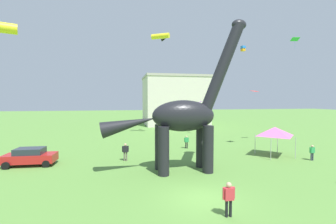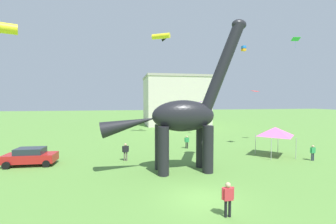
{
  "view_description": "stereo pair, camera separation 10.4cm",
  "coord_description": "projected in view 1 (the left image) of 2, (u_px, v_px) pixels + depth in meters",
  "views": [
    {
      "loc": [
        -4.57,
        -12.74,
        5.76
      ],
      "look_at": [
        -0.61,
        7.13,
        4.71
      ],
      "focal_mm": 24.99,
      "sensor_mm": 36.0,
      "label": 1
    },
    {
      "loc": [
        -4.47,
        -12.76,
        5.76
      ],
      "look_at": [
        -0.61,
        7.13,
        4.71
      ],
      "focal_mm": 24.99,
      "sensor_mm": 36.0,
      "label": 2
    }
  ],
  "objects": [
    {
      "name": "kite_far_right",
      "position": [
        254.0,
        91.0,
        28.78
      ],
      "size": [
        1.21,
        1.07,
        0.16
      ],
      "color": "red"
    },
    {
      "name": "background_building_block",
      "position": [
        174.0,
        100.0,
        55.58
      ],
      "size": [
        14.41,
        12.28,
        11.33
      ],
      "color": "beige",
      "rests_on": "ground_plane"
    },
    {
      "name": "parked_sedan_left",
      "position": [
        30.0,
        156.0,
        20.46
      ],
      "size": [
        4.29,
        2.03,
        1.55
      ],
      "rotation": [
        0.0,
        0.0,
        -0.05
      ],
      "color": "red",
      "rests_on": "ground_plane"
    },
    {
      "name": "person_vendor_side",
      "position": [
        229.0,
        196.0,
        11.46
      ],
      "size": [
        0.65,
        0.29,
        1.73
      ],
      "rotation": [
        0.0,
        0.0,
        1.1
      ],
      "color": "black",
      "rests_on": "ground_plane"
    },
    {
      "name": "kite_mid_center",
      "position": [
        295.0,
        39.0,
        28.71
      ],
      "size": [
        1.05,
        0.82,
        1.26
      ],
      "color": "green"
    },
    {
      "name": "kite_near_low",
      "position": [
        161.0,
        37.0,
        36.08
      ],
      "size": [
        2.82,
        2.92,
        0.83
      ],
      "color": "yellow"
    },
    {
      "name": "kite_mid_left",
      "position": [
        243.0,
        49.0,
        32.09
      ],
      "size": [
        0.56,
        0.56,
        0.71
      ],
      "color": "#287AE5"
    },
    {
      "name": "person_strolling_adult",
      "position": [
        312.0,
        151.0,
        22.19
      ],
      "size": [
        0.56,
        0.24,
        1.48
      ],
      "rotation": [
        0.0,
        0.0,
        6.05
      ],
      "color": "#2D3347",
      "rests_on": "ground_plane"
    },
    {
      "name": "festival_canopy_tent",
      "position": [
        275.0,
        131.0,
        23.87
      ],
      "size": [
        3.15,
        3.15,
        3.0
      ],
      "color": "#B2B2B7",
      "rests_on": "ground_plane"
    },
    {
      "name": "ground_plane",
      "position": [
        202.0,
        198.0,
        13.66
      ],
      "size": [
        240.0,
        240.0,
        0.0
      ],
      "primitive_type": "plane",
      "color": "#5B8E3D"
    },
    {
      "name": "dinosaur_sculpture",
      "position": [
        183.0,
        116.0,
        18.76
      ],
      "size": [
        11.87,
        2.51,
        12.4
      ],
      "rotation": [
        0.0,
        0.0,
        -0.36
      ],
      "color": "black",
      "rests_on": "ground_plane"
    },
    {
      "name": "person_watching_child",
      "position": [
        186.0,
        141.0,
        27.74
      ],
      "size": [
        0.57,
        0.25,
        1.51
      ],
      "rotation": [
        0.0,
        0.0,
        0.24
      ],
      "color": "black",
      "rests_on": "ground_plane"
    },
    {
      "name": "person_far_spectator",
      "position": [
        125.0,
        150.0,
        22.02
      ],
      "size": [
        0.62,
        0.27,
        1.66
      ],
      "rotation": [
        0.0,
        0.0,
        0.73
      ],
      "color": "#6B6056",
      "rests_on": "ground_plane"
    },
    {
      "name": "kite_apex",
      "position": [
        200.0,
        102.0,
        38.94
      ],
      "size": [
        0.63,
        0.83,
        1.01
      ],
      "color": "purple"
    }
  ]
}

